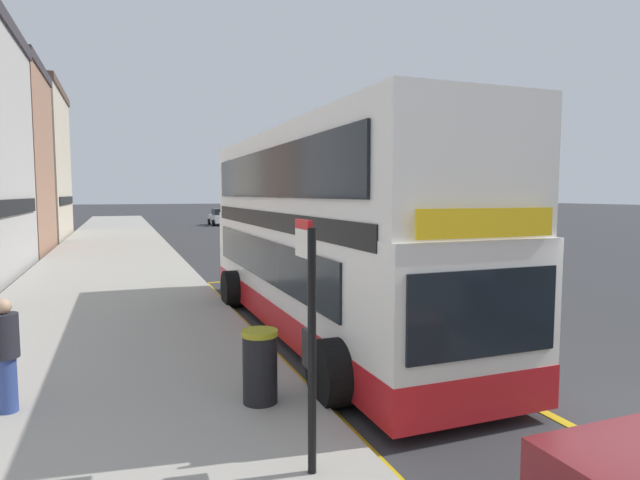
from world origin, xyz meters
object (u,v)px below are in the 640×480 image
at_px(bus_stop_sign, 309,325).
at_px(pedestrian_waiting_near_sign, 6,352).
at_px(parked_car_white_behind, 221,217).
at_px(double_decker_bus, 321,239).
at_px(parked_car_navy_ahead, 370,240).
at_px(litter_bin, 260,366).

xyz_separation_m(bus_stop_sign, pedestrian_waiting_near_sign, (-3.30, 2.83, -0.74)).
distance_m(parked_car_white_behind, pedestrian_waiting_near_sign, 44.88).
height_order(double_decker_bus, bus_stop_sign, double_decker_bus).
xyz_separation_m(parked_car_navy_ahead, parked_car_white_behind, (-2.20, 28.39, 0.00)).
bearing_deg(parked_car_white_behind, pedestrian_waiting_near_sign, 78.55).
height_order(parked_car_navy_ahead, litter_bin, parked_car_navy_ahead).
xyz_separation_m(double_decker_bus, parked_car_white_behind, (5.06, 40.62, -1.27)).
bearing_deg(double_decker_bus, parked_car_white_behind, 82.90).
bearing_deg(litter_bin, parked_car_navy_ahead, 59.05).
bearing_deg(bus_stop_sign, parked_car_white_behind, 80.94).
distance_m(double_decker_bus, parked_car_navy_ahead, 14.28).
bearing_deg(double_decker_bus, bus_stop_sign, -112.03).
relative_size(bus_stop_sign, pedestrian_waiting_near_sign, 1.72).
relative_size(double_decker_bus, parked_car_navy_ahead, 2.69).
xyz_separation_m(pedestrian_waiting_near_sign, litter_bin, (3.25, -0.89, -0.31)).
distance_m(parked_car_navy_ahead, litter_bin, 18.75).
bearing_deg(pedestrian_waiting_near_sign, litter_bin, -15.25).
bearing_deg(pedestrian_waiting_near_sign, parked_car_white_behind, 76.21).
height_order(parked_car_navy_ahead, pedestrian_waiting_near_sign, pedestrian_waiting_near_sign).
bearing_deg(litter_bin, pedestrian_waiting_near_sign, 164.75).
xyz_separation_m(double_decker_bus, parked_car_navy_ahead, (7.26, 12.23, -1.27)).
relative_size(bus_stop_sign, litter_bin, 2.57).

